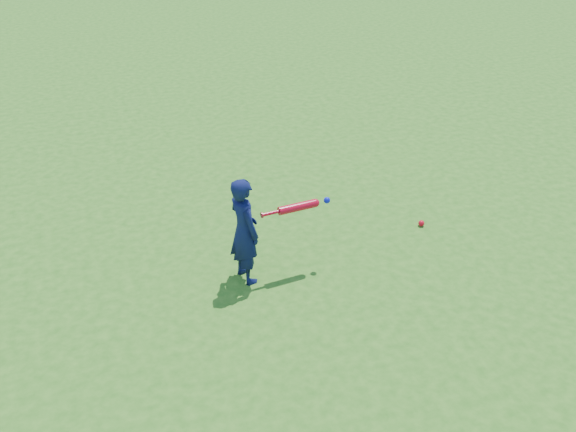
# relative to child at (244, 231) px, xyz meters

# --- Properties ---
(ground) EXTENTS (80.00, 80.00, 0.00)m
(ground) POSITION_rel_child_xyz_m (-0.37, -0.23, -0.60)
(ground) COLOR #2D6E1A
(ground) RESTS_ON ground
(child) EXTENTS (0.39, 0.50, 1.20)m
(child) POSITION_rel_child_xyz_m (0.00, 0.00, 0.00)
(child) COLOR #0E1443
(child) RESTS_ON ground
(ground_ball_red) EXTENTS (0.07, 0.07, 0.07)m
(ground_ball_red) POSITION_rel_child_xyz_m (2.32, 0.37, -0.56)
(ground_ball_red) COLOR red
(ground_ball_red) RESTS_ON ground
(bat_swing) EXTENTS (0.80, 0.15, 0.09)m
(bat_swing) POSITION_rel_child_xyz_m (0.62, 0.02, 0.17)
(bat_swing) COLOR red
(bat_swing) RESTS_ON ground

